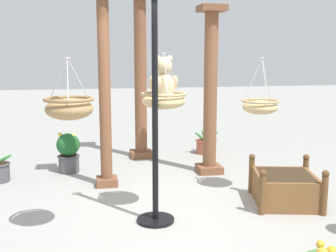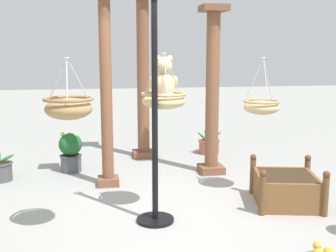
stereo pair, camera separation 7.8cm
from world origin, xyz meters
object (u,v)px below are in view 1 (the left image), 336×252
at_px(potted_plant_fern_front, 206,145).
at_px(greenhouse_pillar_far_back, 210,94).
at_px(hanging_basket_left_high, 69,107).
at_px(greenhouse_pillar_right, 141,80).
at_px(display_pole_central, 155,152).
at_px(hanging_basket_right_low, 260,106).
at_px(teddy_bear, 163,81).
at_px(greenhouse_pillar_left, 105,94).
at_px(hanging_basket_with_teddy, 164,100).
at_px(potted_plant_trailing_ivy, 68,152).
at_px(wooden_planter_box, 285,187).

bearing_deg(potted_plant_fern_front, greenhouse_pillar_far_back, -104.60).
xyz_separation_m(hanging_basket_left_high, greenhouse_pillar_right, (1.20, 3.43, 0.08)).
relative_size(display_pole_central, hanging_basket_right_low, 3.39).
xyz_separation_m(teddy_bear, greenhouse_pillar_left, (-0.63, 1.24, -0.26)).
height_order(teddy_bear, potted_plant_fern_front, teddy_bear).
xyz_separation_m(hanging_basket_with_teddy, greenhouse_pillar_left, (-0.63, 1.26, -0.03)).
relative_size(greenhouse_pillar_far_back, potted_plant_trailing_ivy, 3.96).
bearing_deg(greenhouse_pillar_right, greenhouse_pillar_left, -114.33).
xyz_separation_m(greenhouse_pillar_left, potted_plant_trailing_ivy, (-0.58, 0.86, -1.04)).
height_order(hanging_basket_left_high, greenhouse_pillar_right, greenhouse_pillar_right).
relative_size(wooden_planter_box, potted_plant_trailing_ivy, 1.55).
xyz_separation_m(hanging_basket_left_high, greenhouse_pillar_far_back, (2.17, 2.14, -0.10)).
height_order(display_pole_central, hanging_basket_left_high, display_pole_central).
xyz_separation_m(greenhouse_pillar_left, greenhouse_pillar_right, (0.75, 1.67, 0.10)).
bearing_deg(greenhouse_pillar_right, hanging_basket_with_teddy, -92.33).
xyz_separation_m(wooden_planter_box, potted_plant_trailing_ivy, (-2.85, 2.11, 0.13)).
distance_m(wooden_planter_box, potted_plant_trailing_ivy, 3.54).
height_order(display_pole_central, hanging_basket_right_low, display_pole_central).
relative_size(teddy_bear, hanging_basket_left_high, 0.81).
bearing_deg(greenhouse_pillar_far_back, potted_plant_fern_front, 75.40).
bearing_deg(hanging_basket_with_teddy, hanging_basket_left_high, -155.31).
bearing_deg(greenhouse_pillar_left, wooden_planter_box, -28.80).
relative_size(teddy_bear, hanging_basket_right_low, 0.66).
bearing_deg(wooden_planter_box, greenhouse_pillar_far_back, 108.62).
height_order(hanging_basket_right_low, potted_plant_fern_front, hanging_basket_right_low).
distance_m(greenhouse_pillar_left, greenhouse_pillar_right, 1.83).
xyz_separation_m(hanging_basket_with_teddy, greenhouse_pillar_right, (0.12, 2.93, 0.07)).
bearing_deg(potted_plant_trailing_ivy, hanging_basket_left_high, -87.15).
height_order(greenhouse_pillar_left, greenhouse_pillar_far_back, greenhouse_pillar_left).
distance_m(display_pole_central, potted_plant_trailing_ivy, 2.65).
bearing_deg(display_pole_central, hanging_basket_left_high, -165.10).
height_order(hanging_basket_left_high, wooden_planter_box, hanging_basket_left_high).
bearing_deg(teddy_bear, greenhouse_pillar_left, 117.07).
xyz_separation_m(hanging_basket_with_teddy, potted_plant_trailing_ivy, (-1.22, 2.12, -1.07)).
relative_size(greenhouse_pillar_right, greenhouse_pillar_far_back, 1.13).
xyz_separation_m(hanging_basket_right_low, greenhouse_pillar_far_back, (-0.37, 1.13, 0.07)).
bearing_deg(potted_plant_trailing_ivy, teddy_bear, -59.93).
relative_size(display_pole_central, greenhouse_pillar_right, 0.86).
bearing_deg(display_pole_central, potted_plant_fern_front, 63.85).
distance_m(teddy_bear, potted_plant_fern_front, 3.60).
bearing_deg(greenhouse_pillar_far_back, teddy_bear, -123.93).
height_order(teddy_bear, hanging_basket_left_high, teddy_bear).
height_order(teddy_bear, potted_plant_trailing_ivy, teddy_bear).
bearing_deg(potted_plant_trailing_ivy, greenhouse_pillar_right, 31.13).
xyz_separation_m(hanging_basket_left_high, potted_plant_fern_front, (2.52, 3.48, -1.24)).
distance_m(display_pole_central, greenhouse_pillar_far_back, 2.30).
height_order(display_pole_central, hanging_basket_with_teddy, display_pole_central).
bearing_deg(hanging_basket_right_low, potted_plant_trailing_ivy, 148.89).
bearing_deg(greenhouse_pillar_far_back, greenhouse_pillar_right, 126.84).
xyz_separation_m(greenhouse_pillar_far_back, potted_plant_trailing_ivy, (-2.30, 0.48, -0.96)).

